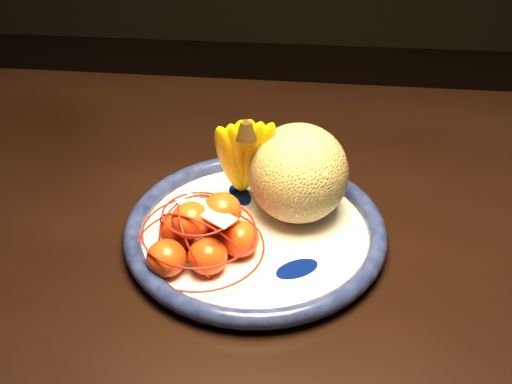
# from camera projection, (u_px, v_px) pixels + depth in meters

# --- Properties ---
(dining_table) EXTENTS (1.58, 0.97, 0.78)m
(dining_table) POSITION_uv_depth(u_px,v_px,m) (134.00, 292.00, 0.96)
(dining_table) COLOR black
(dining_table) RESTS_ON ground
(fruit_bowl) EXTENTS (0.34, 0.34, 0.03)m
(fruit_bowl) POSITION_uv_depth(u_px,v_px,m) (255.00, 232.00, 0.91)
(fruit_bowl) COLOR white
(fruit_bowl) RESTS_ON dining_table
(cantaloupe) EXTENTS (0.13, 0.13, 0.13)m
(cantaloupe) POSITION_uv_depth(u_px,v_px,m) (298.00, 173.00, 0.90)
(cantaloupe) COLOR olive
(cantaloupe) RESTS_ON fruit_bowl
(banana_bunch) EXTENTS (0.10, 0.10, 0.15)m
(banana_bunch) POSITION_uv_depth(u_px,v_px,m) (243.00, 154.00, 0.92)
(banana_bunch) COLOR yellow
(banana_bunch) RESTS_ON fruit_bowl
(mandarin_bag) EXTENTS (0.20, 0.20, 0.10)m
(mandarin_bag) POSITION_uv_depth(u_px,v_px,m) (203.00, 234.00, 0.86)
(mandarin_bag) COLOR #FF511A
(mandarin_bag) RESTS_ON fruit_bowl
(price_tag) EXTENTS (0.08, 0.06, 0.01)m
(price_tag) POSITION_uv_depth(u_px,v_px,m) (207.00, 211.00, 0.83)
(price_tag) COLOR white
(price_tag) RESTS_ON mandarin_bag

